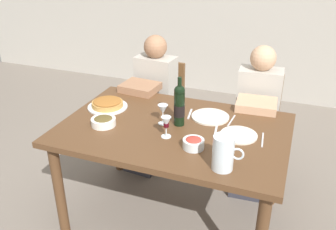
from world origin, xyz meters
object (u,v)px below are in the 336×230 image
(wine_glass_right_diner, at_px, (167,123))
(chair_left, at_px, (162,102))
(wine_bottle, at_px, (179,105))
(dinner_plate_left_setting, at_px, (239,135))
(water_pitcher, at_px, (223,155))
(chair_right, at_px, (257,117))
(diner_right, at_px, (256,116))
(baked_tart, at_px, (108,104))
(diner_left, at_px, (150,100))
(dinner_plate_right_setting, at_px, (210,117))
(olive_bowl, at_px, (103,121))
(wine_glass_left_diner, at_px, (163,110))
(salad_bowl, at_px, (193,143))
(dining_table, at_px, (174,139))

(wine_glass_right_diner, bearing_deg, chair_left, 113.29)
(wine_bottle, distance_m, dinner_plate_left_setting, 0.43)
(dinner_plate_left_setting, bearing_deg, water_pitcher, -92.14)
(chair_right, height_order, diner_right, diner_right)
(baked_tart, bearing_deg, diner_left, 79.15)
(wine_glass_right_diner, distance_m, dinner_plate_right_setting, 0.42)
(olive_bowl, xyz_separation_m, diner_right, (0.91, 0.80, -0.17))
(chair_left, bearing_deg, wine_glass_left_diner, 117.31)
(water_pitcher, height_order, diner_right, diner_right)
(dinner_plate_right_setting, relative_size, chair_left, 0.30)
(wine_glass_right_diner, height_order, chair_left, wine_glass_right_diner)
(wine_bottle, bearing_deg, baked_tart, 173.31)
(dinner_plate_right_setting, xyz_separation_m, chair_right, (0.25, 0.67, -0.27))
(dinner_plate_right_setting, bearing_deg, chair_left, 133.31)
(baked_tart, bearing_deg, salad_bowl, -23.08)
(diner_left, xyz_separation_m, chair_right, (0.90, 0.23, -0.12))
(water_pitcher, height_order, dinner_plate_left_setting, water_pitcher)
(wine_bottle, xyz_separation_m, chair_left, (-0.46, 0.85, -0.41))
(dining_table, distance_m, olive_bowl, 0.49)
(water_pitcher, bearing_deg, baked_tart, 154.05)
(dining_table, relative_size, diner_left, 1.29)
(dining_table, bearing_deg, diner_left, 124.76)
(salad_bowl, height_order, wine_glass_right_diner, wine_glass_right_diner)
(dinner_plate_left_setting, height_order, chair_left, chair_left)
(dinner_plate_right_setting, bearing_deg, diner_right, 58.28)
(wine_bottle, distance_m, dinner_plate_right_setting, 0.28)
(wine_glass_left_diner, height_order, diner_right, diner_right)
(wine_glass_right_diner, height_order, dinner_plate_left_setting, wine_glass_right_diner)
(dining_table, height_order, dinner_plate_left_setting, dinner_plate_left_setting)
(wine_glass_right_diner, bearing_deg, diner_right, 60.28)
(olive_bowl, height_order, wine_glass_left_diner, wine_glass_left_diner)
(wine_bottle, bearing_deg, dinner_plate_right_setting, 45.88)
(dining_table, relative_size, water_pitcher, 7.54)
(diner_right, bearing_deg, chair_left, -18.95)
(water_pitcher, relative_size, olive_bowl, 1.20)
(dining_table, relative_size, diner_right, 1.29)
(salad_bowl, xyz_separation_m, diner_right, (0.26, 0.86, -0.18))
(dinner_plate_right_setting, xyz_separation_m, diner_right, (0.27, 0.43, -0.15))
(dinner_plate_left_setting, bearing_deg, chair_right, 88.90)
(wine_bottle, bearing_deg, diner_right, 54.25)
(salad_bowl, relative_size, olive_bowl, 0.78)
(water_pitcher, distance_m, wine_glass_right_diner, 0.46)
(wine_glass_right_diner, relative_size, diner_left, 0.12)
(salad_bowl, height_order, diner_left, diner_left)
(diner_left, bearing_deg, chair_left, -89.14)
(salad_bowl, relative_size, wine_glass_right_diner, 0.93)
(olive_bowl, bearing_deg, chair_left, 89.61)
(baked_tart, xyz_separation_m, olive_bowl, (0.11, -0.26, 0.00))
(dining_table, relative_size, chair_right, 1.72)
(baked_tart, bearing_deg, olive_bowl, -66.14)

